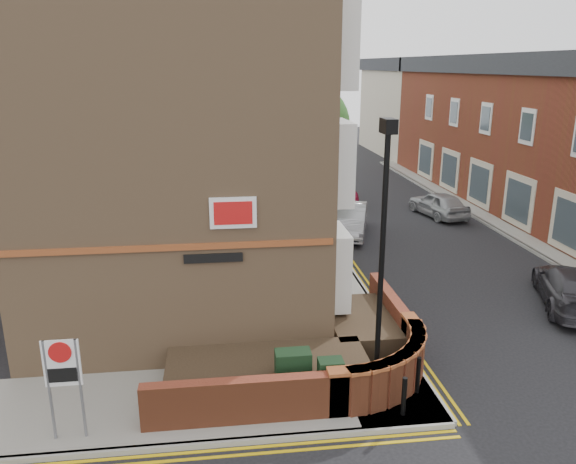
# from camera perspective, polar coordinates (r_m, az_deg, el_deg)

# --- Properties ---
(ground) EXTENTS (120.00, 120.00, 0.00)m
(ground) POSITION_cam_1_polar(r_m,az_deg,el_deg) (12.43, 2.82, -20.16)
(ground) COLOR black
(ground) RESTS_ON ground
(pavement_corner) EXTENTS (13.00, 3.00, 0.12)m
(pavement_corner) POSITION_cam_1_polar(r_m,az_deg,el_deg) (13.60, -13.72, -16.79)
(pavement_corner) COLOR gray
(pavement_corner) RESTS_ON ground
(pavement_main) EXTENTS (2.00, 32.00, 0.12)m
(pavement_main) POSITION_cam_1_polar(r_m,az_deg,el_deg) (27.10, 1.17, 0.80)
(pavement_main) COLOR gray
(pavement_main) RESTS_ON ground
(pavement_far) EXTENTS (4.00, 40.00, 0.12)m
(pavement_far) POSITION_cam_1_polar(r_m,az_deg,el_deg) (28.17, 24.86, -0.16)
(pavement_far) COLOR gray
(pavement_far) RESTS_ON ground
(kerb_side) EXTENTS (13.00, 0.15, 0.12)m
(kerb_side) POSITION_cam_1_polar(r_m,az_deg,el_deg) (12.38, -14.49, -20.59)
(kerb_side) COLOR gray
(kerb_side) RESTS_ON ground
(kerb_main_near) EXTENTS (0.15, 32.00, 0.12)m
(kerb_main_near) POSITION_cam_1_polar(r_m,az_deg,el_deg) (27.26, 3.25, 0.87)
(kerb_main_near) COLOR gray
(kerb_main_near) RESTS_ON ground
(kerb_main_far) EXTENTS (0.15, 40.00, 0.12)m
(kerb_main_far) POSITION_cam_1_polar(r_m,az_deg,el_deg) (27.17, 21.27, -0.31)
(kerb_main_far) COLOR gray
(kerb_main_far) RESTS_ON ground
(yellow_lines_side) EXTENTS (13.00, 0.28, 0.01)m
(yellow_lines_side) POSITION_cam_1_polar(r_m,az_deg,el_deg) (12.21, -14.62, -21.49)
(yellow_lines_side) COLOR gold
(yellow_lines_side) RESTS_ON ground
(yellow_lines_main) EXTENTS (0.28, 32.00, 0.01)m
(yellow_lines_main) POSITION_cam_1_polar(r_m,az_deg,el_deg) (27.32, 3.76, 0.78)
(yellow_lines_main) COLOR gold
(yellow_lines_main) RESTS_ON ground
(corner_building) EXTENTS (8.95, 10.40, 13.60)m
(corner_building) POSITION_cam_1_polar(r_m,az_deg,el_deg) (17.87, -10.74, 12.44)
(corner_building) COLOR #94714F
(corner_building) RESTS_ON ground
(garden_wall) EXTENTS (6.80, 6.00, 1.20)m
(garden_wall) POSITION_cam_1_polar(r_m,az_deg,el_deg) (14.48, 1.06, -14.29)
(garden_wall) COLOR brown
(garden_wall) RESTS_ON ground
(lamppost) EXTENTS (0.25, 0.50, 6.30)m
(lamppost) POSITION_cam_1_polar(r_m,az_deg,el_deg) (12.22, 9.48, -3.20)
(lamppost) COLOR black
(lamppost) RESTS_ON pavement_corner
(utility_cabinet_large) EXTENTS (0.80, 0.45, 1.20)m
(utility_cabinet_large) POSITION_cam_1_polar(r_m,az_deg,el_deg) (13.06, 0.51, -14.35)
(utility_cabinet_large) COLOR black
(utility_cabinet_large) RESTS_ON pavement_corner
(utility_cabinet_small) EXTENTS (0.55, 0.40, 1.10)m
(utility_cabinet_small) POSITION_cam_1_polar(r_m,az_deg,el_deg) (12.95, 4.33, -14.95)
(utility_cabinet_small) COLOR black
(utility_cabinet_small) RESTS_ON pavement_corner
(bollard_near) EXTENTS (0.11, 0.11, 0.90)m
(bollard_near) POSITION_cam_1_polar(r_m,az_deg,el_deg) (12.87, 11.70, -16.03)
(bollard_near) COLOR black
(bollard_near) RESTS_ON pavement_corner
(bollard_far) EXTENTS (0.11, 0.11, 0.90)m
(bollard_far) POSITION_cam_1_polar(r_m,az_deg,el_deg) (13.70, 13.06, -13.96)
(bollard_far) COLOR black
(bollard_far) RESTS_ON pavement_corner
(zone_sign) EXTENTS (0.72, 0.07, 2.20)m
(zone_sign) POSITION_cam_1_polar(r_m,az_deg,el_deg) (12.23, -21.92, -12.98)
(zone_sign) COLOR slate
(zone_sign) RESTS_ON pavement_corner
(far_terrace) EXTENTS (5.40, 30.40, 8.00)m
(far_terrace) POSITION_cam_1_polar(r_m,az_deg,el_deg) (31.56, 24.30, 8.98)
(far_terrace) COLOR brown
(far_terrace) RESTS_ON ground
(far_terrace_cream) EXTENTS (5.40, 12.40, 8.00)m
(far_terrace_cream) POSITION_cam_1_polar(r_m,az_deg,el_deg) (50.62, 11.90, 12.42)
(far_terrace_cream) COLOR beige
(far_terrace_cream) RESTS_ON ground
(tree_near) EXTENTS (3.64, 3.65, 6.70)m
(tree_near) POSITION_cam_1_polar(r_m,az_deg,el_deg) (24.30, 1.91, 10.13)
(tree_near) COLOR #382B1E
(tree_near) RESTS_ON pavement_main
(tree_mid) EXTENTS (4.03, 4.03, 7.42)m
(tree_mid) POSITION_cam_1_polar(r_m,az_deg,el_deg) (32.15, -0.38, 12.60)
(tree_mid) COLOR #382B1E
(tree_mid) RESTS_ON pavement_main
(tree_far) EXTENTS (3.81, 3.81, 7.00)m
(tree_far) POSITION_cam_1_polar(r_m,az_deg,el_deg) (40.10, -1.77, 12.99)
(tree_far) COLOR #382B1E
(tree_far) RESTS_ON pavement_main
(traffic_light_assembly) EXTENTS (0.20, 0.16, 4.20)m
(traffic_light_assembly) POSITION_cam_1_polar(r_m,az_deg,el_deg) (35.36, -0.29, 9.04)
(traffic_light_assembly) COLOR black
(traffic_light_assembly) RESTS_ON pavement_main
(silver_car_near) EXTENTS (2.69, 4.53, 1.41)m
(silver_car_near) POSITION_cam_1_polar(r_m,az_deg,el_deg) (25.59, 6.22, 1.25)
(silver_car_near) COLOR #919398
(silver_car_near) RESTS_ON ground
(red_car_main) EXTENTS (3.36, 5.79, 1.52)m
(red_car_main) POSITION_cam_1_polar(r_m,az_deg,el_deg) (31.53, 3.67, 4.34)
(red_car_main) COLOR maroon
(red_car_main) RESTS_ON ground
(grey_car_far) EXTENTS (3.37, 4.91, 1.32)m
(grey_car_far) POSITION_cam_1_polar(r_m,az_deg,el_deg) (20.05, 26.93, -5.05)
(grey_car_far) COLOR #2D2C31
(grey_car_far) RESTS_ON ground
(silver_car_far) EXTENTS (2.27, 4.05, 1.30)m
(silver_car_far) POSITION_cam_1_polar(r_m,az_deg,el_deg) (29.60, 15.04, 2.77)
(silver_car_far) COLOR #9DA1A4
(silver_car_far) RESTS_ON ground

